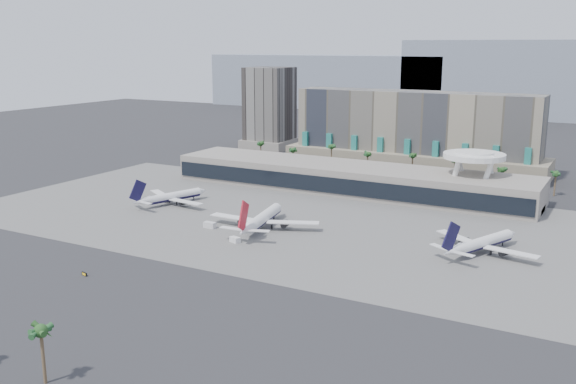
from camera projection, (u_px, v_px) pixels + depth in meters
The scene contains 15 objects.
ground at pixel (210, 258), 203.59m from camera, with size 900.00×900.00×0.00m, color #232326.
apron_pad at pixel (292, 218), 250.57m from camera, with size 260.00×130.00×0.06m, color #5B5B59.
mountain_ridge at pixel (535, 85), 585.33m from camera, with size 680.00×60.00×70.00m.
hotel at pixel (414, 139), 344.13m from camera, with size 140.00×30.00×42.00m.
office_tower at pixel (270, 113), 413.78m from camera, with size 30.00×30.00×52.00m.
terminal at pixel (349, 177), 295.96m from camera, with size 170.00×32.50×14.50m.
saucer_structure at pixel (474, 159), 272.78m from camera, with size 26.00×26.00×21.89m.
palm_row at pixel (390, 158), 321.83m from camera, with size 157.80×2.80×13.10m.
airliner_left at pixel (171, 197), 271.77m from camera, with size 35.09×36.29×13.00m.
airliner_centre at pixel (262, 219), 235.45m from camera, with size 41.81×43.43×15.13m.
airliner_right at pixel (482, 243), 208.07m from camera, with size 36.03×37.13×13.62m.
service_vehicle_a at pixel (210, 225), 236.93m from camera, with size 4.59×2.25×2.25m, color silver.
service_vehicle_b at pixel (235, 240), 219.75m from camera, with size 3.71×2.12×1.91m, color white.
taxiway_sign at pixel (84, 274), 188.18m from camera, with size 2.37×0.84×1.07m.
near_palm_b at pixel (41, 338), 126.53m from camera, with size 6.00×6.00×12.73m.
Camera 1 is at (114.71, -157.90, 66.44)m, focal length 40.00 mm.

